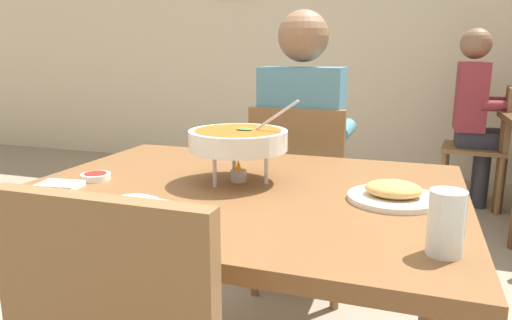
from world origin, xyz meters
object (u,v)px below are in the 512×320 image
diner_main (303,139)px  chair_bg_middle (489,139)px  drink_glass (446,226)px  chair_diner_main (300,190)px  rice_plate (133,211)px  patron_bg_middle (476,106)px  appetizer_plate (393,194)px  curry_bowl (238,140)px  sauce_dish (96,176)px  dining_table_main (240,218)px

diner_main → chair_bg_middle: diner_main is taller
diner_main → drink_glass: diner_main is taller
chair_diner_main → rice_plate: 1.16m
patron_bg_middle → appetizer_plate: bearing=-100.2°
curry_bowl → drink_glass: curry_bowl is taller
rice_plate → sauce_dish: (-0.31, 0.27, -0.01)m
rice_plate → diner_main: bearing=83.1°
chair_diner_main → diner_main: 0.24m
chair_diner_main → chair_bg_middle: (1.01, 1.75, 0.00)m
curry_bowl → appetizer_plate: 0.48m
chair_diner_main → patron_bg_middle: 2.02m
curry_bowl → patron_bg_middle: bearing=69.9°
curry_bowl → appetizer_plate: bearing=-6.2°
curry_bowl → sauce_dish: (-0.43, -0.13, -0.12)m
drink_glass → chair_bg_middle: chair_bg_middle is taller
curry_bowl → drink_glass: size_ratio=2.56×
chair_diner_main → patron_bg_middle: (0.90, 1.79, 0.24)m
curry_bowl → chair_bg_middle: curry_bowl is taller
chair_diner_main → drink_glass: 1.27m
patron_bg_middle → dining_table_main: bearing=-109.2°
appetizer_plate → chair_bg_middle: (0.57, 2.53, -0.25)m
sauce_dish → chair_bg_middle: chair_bg_middle is taller
appetizer_plate → sauce_dish: appetizer_plate is taller
diner_main → rice_plate: bearing=-96.9°
chair_bg_middle → rice_plate: bearing=-111.7°
sauce_dish → chair_bg_middle: 3.00m
appetizer_plate → patron_bg_middle: 2.61m
sauce_dish → dining_table_main: bearing=8.7°
sauce_dish → patron_bg_middle: patron_bg_middle is taller
curry_bowl → dining_table_main: bearing=-66.2°
dining_table_main → drink_glass: drink_glass is taller
chair_diner_main → rice_plate: size_ratio=3.75×
chair_diner_main → curry_bowl: 0.81m
patron_bg_middle → chair_bg_middle: bearing=-19.9°
rice_plate → chair_bg_middle: 3.11m
rice_plate → drink_glass: 0.69m
rice_plate → patron_bg_middle: size_ratio=0.18×
rice_plate → appetizer_plate: 0.67m
diner_main → sauce_dish: bearing=-117.1°
drink_glass → patron_bg_middle: (0.35, 2.90, -0.05)m
rice_plate → chair_bg_middle: chair_bg_middle is taller
chair_bg_middle → patron_bg_middle: bearing=160.1°
chair_bg_middle → patron_bg_middle: (-0.11, 0.04, 0.24)m
chair_diner_main → drink_glass: chair_diner_main is taller
drink_glass → chair_bg_middle: 2.91m
rice_plate → patron_bg_middle: 3.10m
curry_bowl → sauce_dish: bearing=-163.6°
curry_bowl → sauce_dish: size_ratio=3.69×
chair_bg_middle → patron_bg_middle: patron_bg_middle is taller
diner_main → appetizer_plate: size_ratio=5.46×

